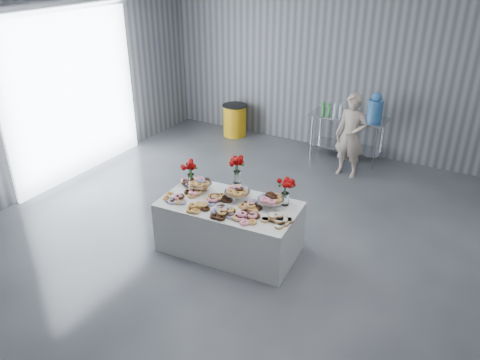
# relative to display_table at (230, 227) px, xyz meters

# --- Properties ---
(ground) EXTENTS (9.00, 9.00, 0.00)m
(ground) POSITION_rel_display_table_xyz_m (0.15, -0.13, -0.38)
(ground) COLOR #3B3E43
(ground) RESTS_ON ground
(room_walls) EXTENTS (8.04, 9.04, 4.02)m
(room_walls) POSITION_rel_display_table_xyz_m (-0.13, -0.06, 2.26)
(room_walls) COLOR gray
(room_walls) RESTS_ON ground
(display_table) EXTENTS (1.97, 1.13, 0.75)m
(display_table) POSITION_rel_display_table_xyz_m (0.00, 0.00, 0.00)
(display_table) COLOR white
(display_table) RESTS_ON ground
(prep_table) EXTENTS (1.50, 0.60, 0.90)m
(prep_table) POSITION_rel_display_table_xyz_m (0.39, 3.97, 0.24)
(prep_table) COLOR silver
(prep_table) RESTS_ON ground
(donut_mounds) EXTENTS (1.86, 0.93, 0.09)m
(donut_mounds) POSITION_rel_display_table_xyz_m (0.00, -0.05, 0.42)
(donut_mounds) COLOR #DEB651
(donut_mounds) RESTS_ON display_table
(cake_stand_left) EXTENTS (0.36, 0.36, 0.17)m
(cake_stand_left) POSITION_rel_display_table_xyz_m (-0.56, 0.11, 0.52)
(cake_stand_left) COLOR silver
(cake_stand_left) RESTS_ON display_table
(cake_stand_mid) EXTENTS (0.36, 0.36, 0.17)m
(cake_stand_mid) POSITION_rel_display_table_xyz_m (0.04, 0.15, 0.52)
(cake_stand_mid) COLOR silver
(cake_stand_mid) RESTS_ON display_table
(cake_stand_right) EXTENTS (0.36, 0.36, 0.17)m
(cake_stand_right) POSITION_rel_display_table_xyz_m (0.54, 0.19, 0.52)
(cake_stand_right) COLOR silver
(cake_stand_right) RESTS_ON display_table
(danish_pile) EXTENTS (0.48, 0.48, 0.11)m
(danish_pile) POSITION_rel_display_table_xyz_m (0.76, -0.10, 0.43)
(danish_pile) COLOR silver
(danish_pile) RESTS_ON display_table
(bouquet_left) EXTENTS (0.26, 0.26, 0.42)m
(bouquet_left) POSITION_rel_display_table_xyz_m (-0.77, 0.20, 0.67)
(bouquet_left) COLOR white
(bouquet_left) RESTS_ON display_table
(bouquet_right) EXTENTS (0.26, 0.26, 0.42)m
(bouquet_right) POSITION_rel_display_table_xyz_m (0.68, 0.35, 0.67)
(bouquet_right) COLOR white
(bouquet_right) RESTS_ON display_table
(bouquet_center) EXTENTS (0.26, 0.26, 0.57)m
(bouquet_center) POSITION_rel_display_table_xyz_m (-0.08, 0.35, 0.75)
(bouquet_center) COLOR silver
(bouquet_center) RESTS_ON display_table
(water_jug) EXTENTS (0.28, 0.28, 0.55)m
(water_jug) POSITION_rel_display_table_xyz_m (0.89, 3.97, 0.77)
(water_jug) COLOR #3F88D8
(water_jug) RESTS_ON prep_table
(drink_bottles) EXTENTS (0.54, 0.08, 0.27)m
(drink_bottles) POSITION_rel_display_table_xyz_m (0.07, 3.87, 0.66)
(drink_bottles) COLOR #268C33
(drink_bottles) RESTS_ON prep_table
(person) EXTENTS (0.62, 0.44, 1.59)m
(person) POSITION_rel_display_table_xyz_m (0.69, 3.22, 0.42)
(person) COLOR #CC8C93
(person) RESTS_ON ground
(trash_barrel) EXTENTS (0.56, 0.56, 0.72)m
(trash_barrel) POSITION_rel_display_table_xyz_m (-2.22, 3.97, -0.01)
(trash_barrel) COLOR gold
(trash_barrel) RESTS_ON ground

